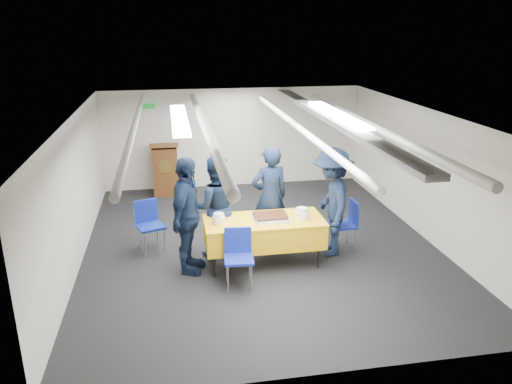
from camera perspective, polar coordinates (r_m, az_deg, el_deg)
ground at (r=8.85m, az=0.46°, el=-6.00°), size 7.00×7.00×0.00m
room_shell at (r=8.66m, az=0.61°, el=6.13°), size 6.00×7.00×2.30m
serving_table at (r=7.95m, az=0.91°, el=-4.57°), size 1.89×0.84×0.77m
sheet_cake at (r=7.83m, az=1.66°, el=-2.90°), size 0.54×0.42×0.09m
plate_stack_left at (r=7.69m, az=-4.27°, el=-3.09°), size 0.19×0.19×0.17m
plate_stack_right at (r=7.92m, az=5.29°, el=-2.45°), size 0.21×0.21×0.17m
podium at (r=11.37m, az=-10.33°, el=2.67°), size 0.62×0.53×1.25m
chair_near at (r=7.36m, az=-2.02°, el=-6.80°), size 0.45×0.45×0.87m
chair_right at (r=8.63m, az=10.41°, el=-3.15°), size 0.43×0.43×0.87m
chair_left at (r=8.66m, az=-12.20°, el=-3.18°), size 0.54×0.54×0.87m
sailor_a at (r=8.49m, az=1.56°, el=-0.59°), size 0.72×0.54×1.79m
sailor_b at (r=8.17m, az=-4.68°, el=-1.70°), size 0.83×0.65×1.71m
sailor_c at (r=7.65m, az=-7.88°, el=-2.76°), size 0.78×1.17×1.84m
sailor_d at (r=8.28m, az=8.63°, el=-1.17°), size 0.84×1.26×1.82m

